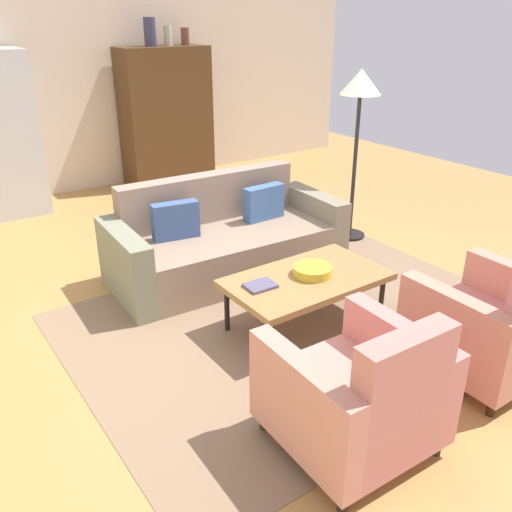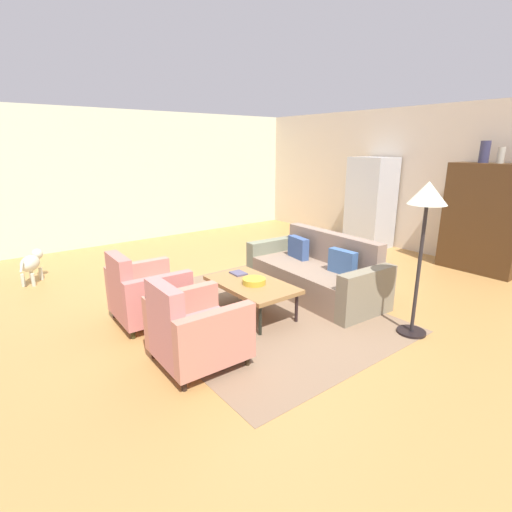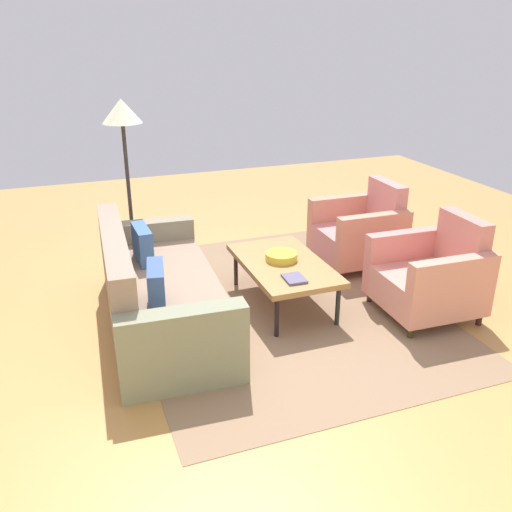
{
  "view_description": "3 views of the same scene",
  "coord_description": "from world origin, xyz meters",
  "px_view_note": "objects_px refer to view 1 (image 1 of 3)",
  "views": [
    {
      "loc": [
        -2.08,
        -3.46,
        2.22
      ],
      "look_at": [
        0.09,
        -0.36,
        0.5
      ],
      "focal_mm": 38.1,
      "sensor_mm": 36.0,
      "label": 1
    },
    {
      "loc": [
        3.94,
        -3.46,
        2.07
      ],
      "look_at": [
        0.04,
        -0.45,
        0.66
      ],
      "focal_mm": 27.08,
      "sensor_mm": 36.0,
      "label": 2
    },
    {
      "loc": [
        -3.87,
        1.08,
        2.36
      ],
      "look_at": [
        0.0,
        -0.35,
        0.64
      ],
      "focal_mm": 38.52,
      "sensor_mm": 36.0,
      "label": 3
    }
  ],
  "objects_px": {
    "book_stack": "(260,286)",
    "vase_small": "(185,36)",
    "coffee_table": "(306,281)",
    "fruit_bowl": "(312,271)",
    "floor_lamp": "(360,98)",
    "armchair_right": "(493,329)",
    "vase_tall": "(150,32)",
    "cabinet": "(166,116)",
    "armchair_left": "(360,398)",
    "vase_round": "(168,35)",
    "couch": "(223,242)"
  },
  "relations": [
    {
      "from": "vase_round",
      "to": "vase_tall",
      "type": "bearing_deg",
      "value": 180.0
    },
    {
      "from": "armchair_left",
      "to": "fruit_bowl",
      "type": "height_order",
      "value": "armchair_left"
    },
    {
      "from": "couch",
      "to": "armchair_right",
      "type": "relative_size",
      "value": 2.44
    },
    {
      "from": "vase_small",
      "to": "floor_lamp",
      "type": "bearing_deg",
      "value": -84.99
    },
    {
      "from": "armchair_right",
      "to": "vase_tall",
      "type": "bearing_deg",
      "value": 88.94
    },
    {
      "from": "coffee_table",
      "to": "fruit_bowl",
      "type": "xyz_separation_m",
      "value": [
        0.05,
        0.0,
        0.07
      ]
    },
    {
      "from": "couch",
      "to": "armchair_left",
      "type": "bearing_deg",
      "value": 78.53
    },
    {
      "from": "vase_tall",
      "to": "vase_small",
      "type": "distance_m",
      "value": 0.5
    },
    {
      "from": "cabinet",
      "to": "vase_round",
      "type": "bearing_deg",
      "value": -2.71
    },
    {
      "from": "couch",
      "to": "fruit_bowl",
      "type": "bearing_deg",
      "value": 95.36
    },
    {
      "from": "fruit_bowl",
      "to": "vase_round",
      "type": "xyz_separation_m",
      "value": [
        0.99,
        4.13,
        1.47
      ]
    },
    {
      "from": "fruit_bowl",
      "to": "floor_lamp",
      "type": "xyz_separation_m",
      "value": [
        1.5,
        1.12,
        0.99
      ]
    },
    {
      "from": "vase_small",
      "to": "floor_lamp",
      "type": "relative_size",
      "value": 0.13
    },
    {
      "from": "vase_round",
      "to": "cabinet",
      "type": "bearing_deg",
      "value": 177.29
    },
    {
      "from": "couch",
      "to": "vase_small",
      "type": "xyz_separation_m",
      "value": [
        1.29,
        2.95,
        1.62
      ]
    },
    {
      "from": "coffee_table",
      "to": "armchair_right",
      "type": "height_order",
      "value": "armchair_right"
    },
    {
      "from": "fruit_bowl",
      "to": "couch",
      "type": "bearing_deg",
      "value": 92.37
    },
    {
      "from": "book_stack",
      "to": "vase_round",
      "type": "xyz_separation_m",
      "value": [
        1.42,
        4.07,
        1.5
      ]
    },
    {
      "from": "armchair_left",
      "to": "vase_small",
      "type": "relative_size",
      "value": 4.05
    },
    {
      "from": "couch",
      "to": "fruit_bowl",
      "type": "relative_size",
      "value": 7.41
    },
    {
      "from": "floor_lamp",
      "to": "vase_round",
      "type": "bearing_deg",
      "value": 99.68
    },
    {
      "from": "armchair_left",
      "to": "book_stack",
      "type": "height_order",
      "value": "armchair_left"
    },
    {
      "from": "couch",
      "to": "book_stack",
      "type": "distance_m",
      "value": 1.19
    },
    {
      "from": "vase_small",
      "to": "fruit_bowl",
      "type": "bearing_deg",
      "value": -106.67
    },
    {
      "from": "armchair_left",
      "to": "fruit_bowl",
      "type": "distance_m",
      "value": 1.34
    },
    {
      "from": "cabinet",
      "to": "floor_lamp",
      "type": "relative_size",
      "value": 1.05
    },
    {
      "from": "couch",
      "to": "vase_round",
      "type": "distance_m",
      "value": 3.53
    },
    {
      "from": "couch",
      "to": "cabinet",
      "type": "relative_size",
      "value": 1.19
    },
    {
      "from": "armchair_right",
      "to": "vase_round",
      "type": "height_order",
      "value": "vase_round"
    },
    {
      "from": "book_stack",
      "to": "floor_lamp",
      "type": "height_order",
      "value": "floor_lamp"
    },
    {
      "from": "couch",
      "to": "fruit_bowl",
      "type": "distance_m",
      "value": 1.2
    },
    {
      "from": "armchair_left",
      "to": "vase_tall",
      "type": "height_order",
      "value": "vase_tall"
    },
    {
      "from": "armchair_left",
      "to": "cabinet",
      "type": "bearing_deg",
      "value": 75.67
    },
    {
      "from": "book_stack",
      "to": "coffee_table",
      "type": "bearing_deg",
      "value": -9.48
    },
    {
      "from": "armchair_left",
      "to": "vase_round",
      "type": "bearing_deg",
      "value": 74.67
    },
    {
      "from": "fruit_bowl",
      "to": "vase_round",
      "type": "height_order",
      "value": "vase_round"
    },
    {
      "from": "couch",
      "to": "book_stack",
      "type": "xyz_separation_m",
      "value": [
        -0.38,
        -1.12,
        0.14
      ]
    },
    {
      "from": "fruit_bowl",
      "to": "floor_lamp",
      "type": "distance_m",
      "value": 2.12
    },
    {
      "from": "coffee_table",
      "to": "vase_round",
      "type": "bearing_deg",
      "value": 75.86
    },
    {
      "from": "vase_tall",
      "to": "vase_small",
      "type": "bearing_deg",
      "value": 0.0
    },
    {
      "from": "book_stack",
      "to": "vase_round",
      "type": "relative_size",
      "value": 0.88
    },
    {
      "from": "cabinet",
      "to": "couch",
      "type": "bearing_deg",
      "value": -107.61
    },
    {
      "from": "armchair_right",
      "to": "fruit_bowl",
      "type": "bearing_deg",
      "value": 116.08
    },
    {
      "from": "coffee_table",
      "to": "fruit_bowl",
      "type": "relative_size",
      "value": 4.15
    },
    {
      "from": "coffee_table",
      "to": "vase_round",
      "type": "height_order",
      "value": "vase_round"
    },
    {
      "from": "coffee_table",
      "to": "cabinet",
      "type": "xyz_separation_m",
      "value": [
        0.94,
        4.14,
        0.52
      ]
    },
    {
      "from": "book_stack",
      "to": "vase_small",
      "type": "relative_size",
      "value": 1.01
    },
    {
      "from": "couch",
      "to": "book_stack",
      "type": "height_order",
      "value": "couch"
    },
    {
      "from": "book_stack",
      "to": "vase_tall",
      "type": "distance_m",
      "value": 4.51
    },
    {
      "from": "armchair_left",
      "to": "fruit_bowl",
      "type": "bearing_deg",
      "value": 62.55
    }
  ]
}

